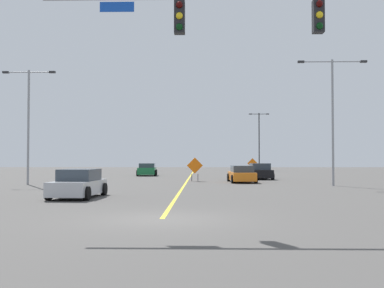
% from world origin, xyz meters
% --- Properties ---
extents(ground, '(160.83, 160.83, 0.00)m').
position_xyz_m(ground, '(0.00, 0.00, 0.00)').
color(ground, '#4C4947').
extents(road_centre_stripe, '(0.16, 89.35, 0.01)m').
position_xyz_m(road_centre_stripe, '(0.00, 44.68, 0.00)').
color(road_centre_stripe, yellow).
rests_on(road_centre_stripe, ground).
extents(traffic_signal_assembly, '(13.28, 0.44, 7.37)m').
position_xyz_m(traffic_signal_assembly, '(4.96, -0.01, 5.66)').
color(traffic_signal_assembly, gray).
rests_on(traffic_signal_assembly, ground).
extents(street_lamp_far_left, '(3.07, 0.24, 8.77)m').
position_xyz_m(street_lamp_far_left, '(9.94, 55.45, 5.11)').
color(street_lamp_far_left, black).
rests_on(street_lamp_far_left, ground).
extents(street_lamp_near_left, '(3.84, 0.24, 8.29)m').
position_xyz_m(street_lamp_near_left, '(-11.31, 18.29, 4.92)').
color(street_lamp_near_left, gray).
rests_on(street_lamp_near_left, ground).
extents(street_lamp_far_right, '(4.75, 0.24, 8.74)m').
position_xyz_m(street_lamp_far_right, '(10.27, 17.25, 5.23)').
color(street_lamp_far_right, gray).
rests_on(street_lamp_far_right, ground).
extents(construction_sign_left_lane, '(1.13, 0.16, 1.89)m').
position_xyz_m(construction_sign_left_lane, '(6.80, 36.12, 1.20)').
color(construction_sign_left_lane, orange).
rests_on(construction_sign_left_lane, ground).
extents(construction_sign_median_near, '(1.31, 0.27, 1.96)m').
position_xyz_m(construction_sign_median_near, '(0.65, 23.33, 1.21)').
color(construction_sign_median_near, orange).
rests_on(construction_sign_median_near, ground).
extents(car_green_far, '(2.21, 3.91, 1.34)m').
position_xyz_m(car_green_far, '(-4.69, 34.84, 0.65)').
color(car_green_far, '#196B38').
rests_on(car_green_far, ground).
extents(car_silver_passing, '(2.18, 4.15, 1.38)m').
position_xyz_m(car_silver_passing, '(-4.74, 7.64, 0.65)').
color(car_silver_passing, '#B7BABF').
rests_on(car_silver_passing, ground).
extents(car_black_mid, '(2.22, 3.97, 1.43)m').
position_xyz_m(car_black_mid, '(6.45, 27.05, 0.66)').
color(car_black_mid, black).
rests_on(car_black_mid, ground).
extents(car_orange_near, '(2.14, 4.38, 1.32)m').
position_xyz_m(car_orange_near, '(4.37, 21.67, 0.62)').
color(car_orange_near, orange).
rests_on(car_orange_near, ground).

